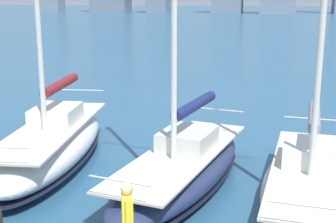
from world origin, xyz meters
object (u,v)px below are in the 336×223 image
(sailboat_maroon, at_px, (53,143))
(person_yellow_shirt, at_px, (127,217))
(sailboat_grey, at_px, (310,181))
(sailboat_navy, at_px, (182,166))

(sailboat_maroon, distance_m, person_yellow_shirt, 7.70)
(sailboat_grey, relative_size, sailboat_navy, 1.02)
(sailboat_grey, bearing_deg, sailboat_maroon, -7.96)
(sailboat_navy, distance_m, person_yellow_shirt, 5.35)
(sailboat_maroon, bearing_deg, person_yellow_shirt, 127.09)
(sailboat_grey, distance_m, sailboat_navy, 3.54)
(sailboat_grey, bearing_deg, person_yellow_shirt, 55.63)
(sailboat_grey, relative_size, sailboat_maroon, 1.13)
(sailboat_navy, relative_size, sailboat_maroon, 1.11)
(sailboat_maroon, bearing_deg, sailboat_grey, 172.04)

